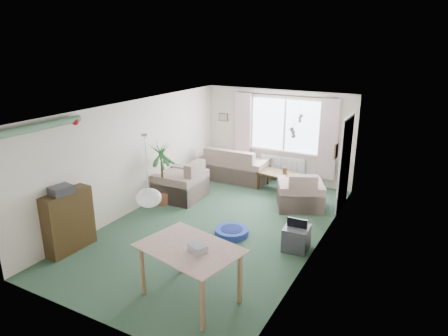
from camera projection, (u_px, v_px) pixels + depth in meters
The scene contains 25 objects.
ground at pixel (217, 226), 8.06m from camera, with size 6.50×6.50×0.00m, color #2C4A35.
window at pixel (285, 125), 10.22m from camera, with size 1.80×0.03×1.30m, color white.
curtain_rod at pixel (285, 95), 9.91m from camera, with size 2.60×0.03×0.03m, color black.
curtain_left at pixel (243, 130), 10.72m from camera, with size 0.45×0.08×2.00m, color beige.
curtain_right at pixel (328, 140), 9.69m from camera, with size 0.45×0.08×2.00m, color beige.
radiator at pixel (283, 167), 10.52m from camera, with size 1.20×0.10×0.55m, color white.
doorway at pixel (345, 164), 8.70m from camera, with size 0.03×0.95×2.00m, color black.
pendant_lamp at pixel (149, 198), 5.59m from camera, with size 0.36×0.36×0.36m, color white.
tinsel_garland at pixel (39, 127), 6.30m from camera, with size 1.60×1.60×0.12m, color #196626.
bauble_cluster_a at pixel (299, 116), 7.55m from camera, with size 0.20×0.20×0.20m, color silver.
bauble_cluster_b at pixel (294, 129), 6.41m from camera, with size 0.20×0.20×0.20m, color silver.
wall_picture_back at pixel (223, 117), 11.02m from camera, with size 0.28×0.03×0.22m, color brown.
wall_picture_right at pixel (336, 151), 7.70m from camera, with size 0.03×0.24×0.30m, color brown.
sofa at pixel (235, 163), 10.68m from camera, with size 1.76×0.93×0.88m, color beige.
armchair_corner at pixel (300, 189), 8.86m from camera, with size 0.97×0.92×0.87m, color #B7A98A.
armchair_left at pixel (181, 179), 9.37m from camera, with size 1.04×0.99×0.93m, color beige.
coffee_table at pixel (279, 182), 9.88m from camera, with size 1.03×0.57×0.46m, color black.
photo_frame at pixel (285, 171), 9.74m from camera, with size 0.12×0.02×0.16m, color brown.
bookshelf at pixel (69, 221), 7.01m from camera, with size 0.30×0.90×1.10m, color black.
hifi_box at pixel (61, 190), 6.73m from camera, with size 0.28×0.35×0.14m, color #36353A.
houseplant at pixel (162, 173), 8.94m from camera, with size 0.64×0.64×1.48m, color #226538.
dining_table at pixel (190, 274), 5.70m from camera, with size 1.30×0.87×0.81m, color tan.
gift_box at pixel (198, 249), 5.45m from camera, with size 0.25×0.18×0.12m, color #B2B4BD.
tv_cube at pixel (296, 238), 7.13m from camera, with size 0.43×0.47×0.43m, color #323337.
pet_bed at pixel (232, 232), 7.68m from camera, with size 0.65×0.65×0.13m, color navy.
Camera 1 is at (3.60, -6.37, 3.60)m, focal length 32.00 mm.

